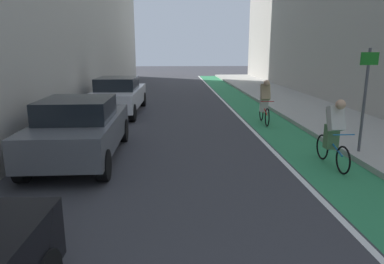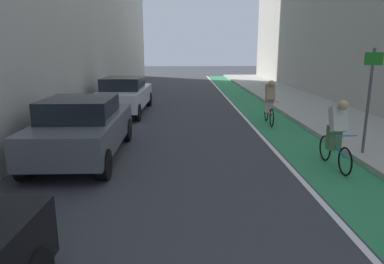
{
  "view_description": "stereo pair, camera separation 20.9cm",
  "coord_description": "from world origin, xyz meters",
  "px_view_note": "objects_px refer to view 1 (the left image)",
  "views": [
    {
      "loc": [
        -0.54,
        1.17,
        2.67
      ],
      "look_at": [
        -0.13,
        8.27,
        0.97
      ],
      "focal_mm": 32.59,
      "sensor_mm": 36.0,
      "label": 1
    },
    {
      "loc": [
        -0.33,
        1.16,
        2.67
      ],
      "look_at": [
        -0.13,
        8.27,
        0.97
      ],
      "focal_mm": 32.59,
      "sensor_mm": 36.0,
      "label": 2
    }
  ],
  "objects_px": {
    "cyclist_mid": "(334,131)",
    "parked_sedan_white": "(119,95)",
    "street_sign_post": "(365,91)",
    "parked_sedan_gray": "(80,128)",
    "cyclist_trailing": "(265,102)"
  },
  "relations": [
    {
      "from": "cyclist_mid",
      "to": "parked_sedan_white",
      "type": "bearing_deg",
      "value": 129.42
    },
    {
      "from": "parked_sedan_white",
      "to": "street_sign_post",
      "type": "xyz_separation_m",
      "value": [
        6.98,
        -6.58,
        0.88
      ]
    },
    {
      "from": "parked_sedan_white",
      "to": "cyclist_mid",
      "type": "distance_m",
      "value": 9.38
    },
    {
      "from": "parked_sedan_gray",
      "to": "parked_sedan_white",
      "type": "relative_size",
      "value": 0.9
    },
    {
      "from": "cyclist_trailing",
      "to": "street_sign_post",
      "type": "bearing_deg",
      "value": -72.0
    },
    {
      "from": "parked_sedan_gray",
      "to": "cyclist_mid",
      "type": "distance_m",
      "value": 6.02
    },
    {
      "from": "cyclist_trailing",
      "to": "street_sign_post",
      "type": "height_order",
      "value": "street_sign_post"
    },
    {
      "from": "parked_sedan_white",
      "to": "cyclist_trailing",
      "type": "xyz_separation_m",
      "value": [
        5.62,
        -2.41,
        0.02
      ]
    },
    {
      "from": "parked_sedan_white",
      "to": "cyclist_trailing",
      "type": "height_order",
      "value": "cyclist_trailing"
    },
    {
      "from": "street_sign_post",
      "to": "parked_sedan_gray",
      "type": "bearing_deg",
      "value": 178.21
    },
    {
      "from": "parked_sedan_white",
      "to": "cyclist_mid",
      "type": "relative_size",
      "value": 2.85
    },
    {
      "from": "parked_sedan_white",
      "to": "cyclist_trailing",
      "type": "bearing_deg",
      "value": -23.16
    },
    {
      "from": "parked_sedan_white",
      "to": "cyclist_mid",
      "type": "height_order",
      "value": "cyclist_mid"
    },
    {
      "from": "cyclist_mid",
      "to": "cyclist_trailing",
      "type": "relative_size",
      "value": 0.98
    },
    {
      "from": "parked_sedan_white",
      "to": "parked_sedan_gray",
      "type": "bearing_deg",
      "value": -89.98
    }
  ]
}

